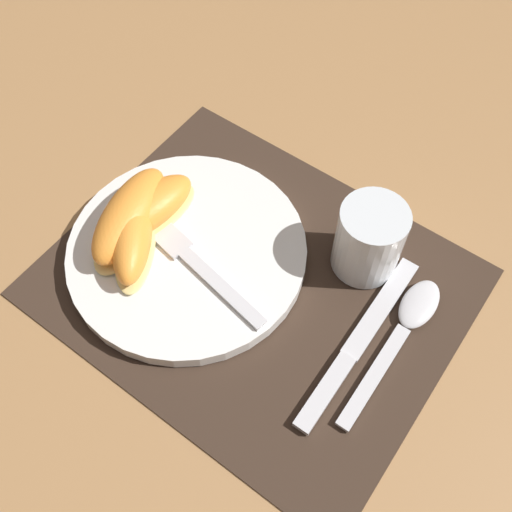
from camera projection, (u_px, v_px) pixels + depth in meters
The scene contains 10 objects.
ground_plane at pixel (255, 283), 0.62m from camera, with size 3.00×3.00×0.00m, color #A37547.
placemat at pixel (255, 282), 0.62m from camera, with size 0.40×0.33×0.00m.
plate at pixel (187, 252), 0.62m from camera, with size 0.25×0.25×0.02m.
juice_glass at pixel (368, 242), 0.60m from camera, with size 0.07×0.07×0.08m.
knife at pixel (357, 344), 0.57m from camera, with size 0.02×0.21×0.01m.
spoon at pixel (408, 322), 0.58m from camera, with size 0.03×0.18×0.01m.
fork at pixel (189, 257), 0.61m from camera, with size 0.19×0.05×0.00m.
citrus_wedge_0 at pixel (146, 211), 0.62m from camera, with size 0.07×0.13×0.04m.
citrus_wedge_1 at pixel (130, 217), 0.61m from camera, with size 0.08×0.14×0.04m.
citrus_wedge_2 at pixel (133, 236), 0.60m from camera, with size 0.11×0.12×0.04m.
Camera 1 is at (0.18, -0.24, 0.54)m, focal length 42.00 mm.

